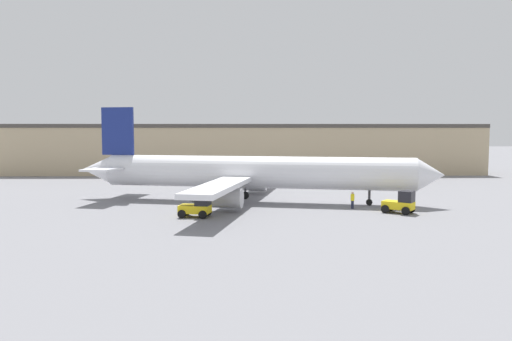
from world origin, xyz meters
TOP-DOWN VIEW (x-y plane):
  - ground_plane at (0.00, 0.00)m, footprint 400.00×400.00m
  - terminal_building at (-2.02, 39.23)m, footprint 91.29×11.82m
  - airplane at (-0.95, 0.20)m, footprint 42.59×35.58m
  - ground_crew_worker at (10.21, -5.03)m, footprint 0.40×0.40m
  - baggage_tug at (14.47, -8.03)m, footprint 3.44×3.20m
  - belt_loader_truck at (-5.87, -9.85)m, footprint 3.22×2.50m

SIDE VIEW (x-z plane):
  - ground_plane at x=0.00m, z-range 0.00..0.00m
  - ground_crew_worker at x=10.21m, z-range 0.06..1.89m
  - baggage_tug at x=14.47m, z-range -0.10..2.21m
  - belt_loader_truck at x=-5.87m, z-range -0.05..2.20m
  - airplane at x=-0.95m, z-range -2.13..9.02m
  - terminal_building at x=-2.02m, z-range 0.01..9.52m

